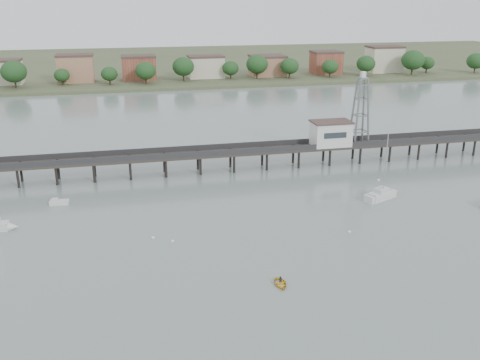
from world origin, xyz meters
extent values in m
plane|color=slate|center=(0.00, 0.00, 0.00)|extent=(500.00, 500.00, 0.00)
cube|color=#2D2823|center=(0.00, 60.00, 3.75)|extent=(150.00, 5.00, 0.50)
cube|color=#333335|center=(0.00, 57.60, 4.55)|extent=(150.00, 0.12, 1.10)
cube|color=#333335|center=(0.00, 62.40, 4.55)|extent=(150.00, 0.12, 1.10)
cylinder|color=black|center=(0.00, 58.10, 1.80)|extent=(0.50, 0.50, 4.40)
cylinder|color=black|center=(0.00, 61.90, 1.80)|extent=(0.50, 0.50, 4.40)
cube|color=silver|center=(25.00, 60.00, 6.50)|extent=(8.00, 5.00, 5.00)
cube|color=#4C3833|center=(25.00, 60.00, 9.15)|extent=(8.40, 5.40, 0.30)
cube|color=slate|center=(31.50, 60.00, 18.15)|extent=(1.80, 1.80, 0.30)
cube|color=silver|center=(31.50, 60.00, 18.90)|extent=(0.90, 0.90, 1.20)
cube|color=silver|center=(26.05, 37.67, 0.48)|extent=(6.15, 4.43, 1.65)
cone|color=silver|center=(29.31, 39.17, 0.48)|extent=(3.11, 3.03, 2.23)
cube|color=silver|center=(26.05, 37.67, 1.65)|extent=(3.07, 2.69, 0.75)
cylinder|color=#A5A8AA|center=(26.41, 37.84, 6.69)|extent=(0.18, 0.18, 10.77)
cylinder|color=#A5A8AA|center=(25.17, 37.27, 2.20)|extent=(3.10, 1.51, 0.12)
cone|color=silver|center=(-36.09, 38.06, 0.47)|extent=(2.07, 1.96, 1.76)
cube|color=silver|center=(-29.99, 47.50, 0.31)|extent=(3.34, 1.65, 0.90)
cube|color=silver|center=(-30.71, 47.57, 0.85)|extent=(1.18, 1.18, 0.54)
imported|color=gold|center=(-0.28, 12.73, 0.00)|extent=(2.15, 0.68, 2.98)
imported|color=black|center=(-0.28, 12.73, 0.00)|extent=(0.49, 1.02, 0.23)
ellipsoid|color=#F8ECC1|center=(-15.00, 30.09, 0.08)|extent=(0.56, 0.56, 0.39)
ellipsoid|color=#F8ECC1|center=(14.66, 25.59, 0.08)|extent=(0.56, 0.56, 0.39)
ellipsoid|color=#F8ECC1|center=(-12.27, 28.27, 0.08)|extent=(0.56, 0.56, 0.39)
ellipsoid|color=#F8ECC1|center=(30.19, 47.05, 0.08)|extent=(0.56, 0.56, 0.39)
cube|color=#475133|center=(0.00, 245.00, 0.50)|extent=(500.00, 170.00, 1.40)
cube|color=brown|center=(-62.00, 183.00, 5.70)|extent=(13.00, 10.50, 9.00)
cube|color=brown|center=(-35.00, 183.00, 5.70)|extent=(13.00, 10.50, 9.00)
cube|color=brown|center=(-10.00, 183.00, 5.70)|extent=(13.00, 10.50, 9.00)
cube|color=brown|center=(18.00, 183.00, 5.70)|extent=(13.00, 10.50, 9.00)
cube|color=brown|center=(45.00, 183.00, 5.70)|extent=(13.00, 10.50, 9.00)
cube|color=brown|center=(72.00, 183.00, 5.70)|extent=(13.00, 10.50, 9.00)
cube|color=brown|center=(100.00, 183.00, 5.70)|extent=(13.00, 10.50, 9.00)
ellipsoid|color=#183A1A|center=(0.00, 171.00, 6.00)|extent=(8.00, 8.00, 6.80)
ellipsoid|color=#183A1A|center=(120.00, 171.00, 6.00)|extent=(8.00, 8.00, 6.80)
camera|label=1|loc=(-18.24, -43.92, 34.58)|focal=40.00mm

